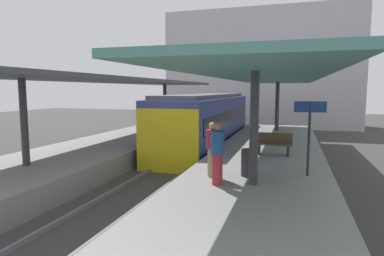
% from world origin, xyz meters
% --- Properties ---
extents(ground_plane, '(80.00, 80.00, 0.00)m').
position_xyz_m(ground_plane, '(0.00, 0.00, 0.00)').
color(ground_plane, '#383835').
extents(platform_left, '(4.40, 28.00, 1.00)m').
position_xyz_m(platform_left, '(-3.80, 0.00, 0.50)').
color(platform_left, gray).
rests_on(platform_left, ground_plane).
extents(platform_right, '(4.40, 28.00, 1.00)m').
position_xyz_m(platform_right, '(3.80, 0.00, 0.50)').
color(platform_right, gray).
rests_on(platform_right, ground_plane).
extents(track_ballast, '(3.20, 28.00, 0.20)m').
position_xyz_m(track_ballast, '(0.00, 0.00, 0.10)').
color(track_ballast, '#423F3D').
rests_on(track_ballast, ground_plane).
extents(rail_near_side, '(0.08, 28.00, 0.14)m').
position_xyz_m(rail_near_side, '(-0.72, 0.00, 0.27)').
color(rail_near_side, slate).
rests_on(rail_near_side, track_ballast).
extents(rail_far_side, '(0.08, 28.00, 0.14)m').
position_xyz_m(rail_far_side, '(0.72, 0.00, 0.27)').
color(rail_far_side, slate).
rests_on(rail_far_side, track_ballast).
extents(commuter_train, '(2.78, 12.65, 3.10)m').
position_xyz_m(commuter_train, '(0.00, 4.71, 1.73)').
color(commuter_train, '#38428C').
rests_on(commuter_train, track_ballast).
extents(canopy_left, '(4.18, 21.00, 3.09)m').
position_xyz_m(canopy_left, '(-3.80, 1.40, 3.98)').
color(canopy_left, '#333335').
rests_on(canopy_left, platform_left).
extents(canopy_right, '(4.18, 21.00, 3.20)m').
position_xyz_m(canopy_right, '(3.80, 1.40, 4.08)').
color(canopy_right, '#333335').
rests_on(canopy_right, platform_right).
extents(platform_bench, '(1.40, 0.41, 0.86)m').
position_xyz_m(platform_bench, '(4.09, -0.55, 1.46)').
color(platform_bench, black).
rests_on(platform_bench, platform_right).
extents(platform_sign, '(0.90, 0.08, 2.21)m').
position_xyz_m(platform_sign, '(5.25, -3.50, 2.62)').
color(platform_sign, '#262628').
rests_on(platform_sign, platform_right).
extents(litter_bin, '(0.44, 0.44, 0.80)m').
position_xyz_m(litter_bin, '(3.57, -4.08, 1.40)').
color(litter_bin, '#2D2D30').
rests_on(litter_bin, platform_right).
extents(passenger_near_bench, '(0.36, 0.36, 1.68)m').
position_xyz_m(passenger_near_bench, '(2.88, -5.22, 1.87)').
color(passenger_near_bench, maroon).
rests_on(passenger_near_bench, platform_right).
extents(passenger_mid_platform, '(0.36, 0.36, 1.61)m').
position_xyz_m(passenger_mid_platform, '(2.56, -4.47, 1.84)').
color(passenger_mid_platform, '#998460').
rests_on(passenger_mid_platform, platform_right).
extents(station_building_backdrop, '(18.00, 6.00, 11.00)m').
position_xyz_m(station_building_backdrop, '(1.60, 20.00, 5.50)').
color(station_building_backdrop, '#B7B2B7').
rests_on(station_building_backdrop, ground_plane).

